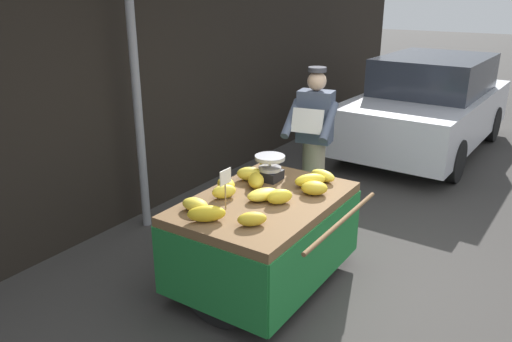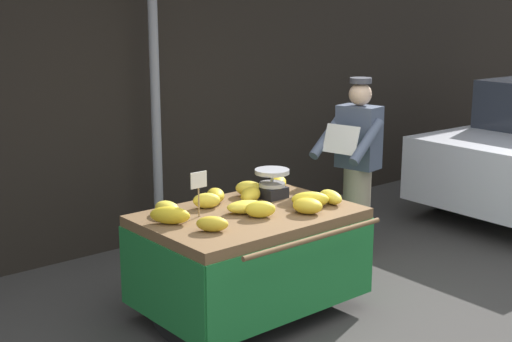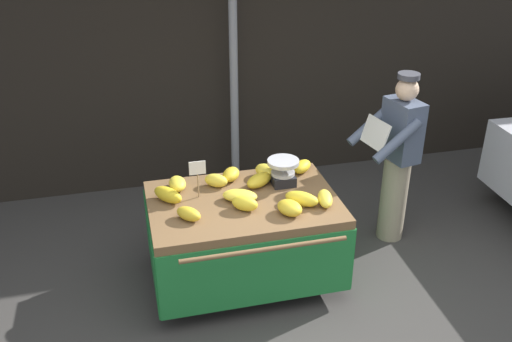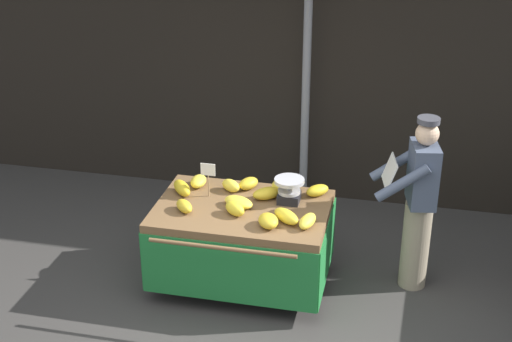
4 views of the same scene
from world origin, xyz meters
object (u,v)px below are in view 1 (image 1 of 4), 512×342
banana_bunch_4 (314,188)px  banana_bunch_10 (263,194)px  banana_bunch_12 (323,176)px  banana_bunch_2 (252,219)px  vendor_person (314,142)px  parked_car (429,105)px  banana_bunch_0 (224,191)px  banana_cart (264,222)px  banana_bunch_11 (266,164)px  weighing_scale (270,168)px  banana_bunch_1 (195,205)px  banana_bunch_9 (280,197)px  banana_bunch_6 (206,214)px  street_pole (135,75)px  banana_bunch_3 (226,184)px  price_sign (225,181)px  banana_bunch_7 (256,180)px  banana_bunch_5 (310,180)px  banana_bunch_8 (250,174)px

banana_bunch_4 → banana_bunch_10: (-0.34, 0.31, -0.01)m
banana_bunch_12 → banana_bunch_4: bearing=-166.1°
banana_bunch_2 → vendor_person: 2.14m
banana_bunch_12 → parked_car: size_ratio=0.07×
banana_bunch_0 → banana_bunch_4: (0.49, -0.60, -0.00)m
banana_cart → banana_bunch_11: bearing=31.0°
weighing_scale → banana_bunch_1: 0.93m
weighing_scale → banana_bunch_9: 0.56m
banana_bunch_6 → vendor_person: size_ratio=0.17×
banana_bunch_11 → parked_car: parked_car is taller
weighing_scale → vendor_person: size_ratio=0.16×
street_pole → banana_bunch_0: bearing=-108.1°
banana_bunch_10 → banana_bunch_9: bearing=-88.1°
vendor_person → banana_bunch_11: bearing=177.2°
weighing_scale → banana_bunch_3: size_ratio=1.26×
weighing_scale → banana_bunch_9: weighing_scale is taller
banana_bunch_6 → price_sign: bearing=1.8°
price_sign → banana_bunch_7: price_sign is taller
banana_cart → parked_car: 4.86m
banana_bunch_5 → price_sign: bearing=157.3°
banana_bunch_0 → banana_bunch_1: bearing=173.7°
banana_bunch_8 → parked_car: size_ratio=0.06×
parked_car → weighing_scale: bearing=176.7°
banana_bunch_5 → banana_bunch_11: size_ratio=1.21×
parked_car → street_pole: bearing=158.3°
banana_cart → banana_bunch_0: (-0.18, 0.29, 0.28)m
banana_bunch_7 → banana_bunch_9: (-0.22, -0.38, 0.01)m
price_sign → parked_car: 5.23m
price_sign → vendor_person: size_ratio=0.20×
banana_bunch_0 → banana_bunch_2: banana_bunch_0 is taller
banana_bunch_1 → banana_bunch_3: (0.49, 0.05, 0.00)m
price_sign → banana_bunch_10: 0.41m
banana_bunch_2 → banana_bunch_9: banana_bunch_9 is taller
price_sign → banana_bunch_7: bearing=7.5°
banana_cart → banana_bunch_5: (0.45, -0.20, 0.28)m
weighing_scale → banana_bunch_4: size_ratio=1.23×
banana_bunch_8 → vendor_person: bearing=-0.3°
price_sign → banana_bunch_7: 0.59m
banana_bunch_6 → banana_bunch_12: banana_bunch_6 is taller
banana_bunch_1 → banana_bunch_5: bearing=-28.6°
banana_bunch_5 → parked_car: bearing=1.8°
street_pole → banana_bunch_4: 2.21m
banana_bunch_9 → banana_bunch_12: bearing=-5.6°
price_sign → banana_bunch_6: size_ratio=1.15×
street_pole → vendor_person: bearing=-47.8°
banana_bunch_4 → banana_bunch_12: size_ratio=0.87×
banana_bunch_1 → banana_bunch_8: 0.81m
banana_bunch_10 → banana_bunch_4: bearing=-41.9°
banana_bunch_6 → banana_bunch_12: bearing=-15.9°
banana_bunch_9 → banana_bunch_10: size_ratio=0.76×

